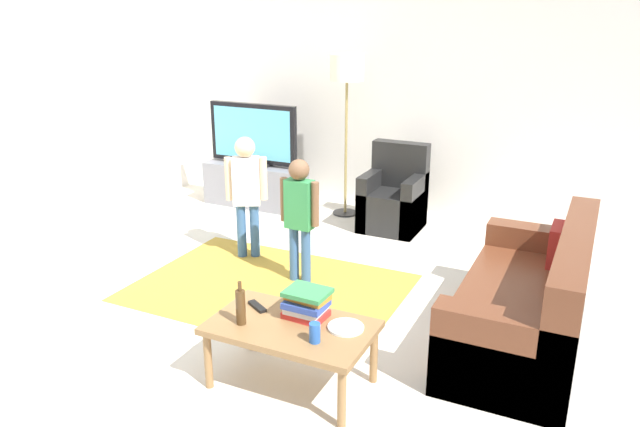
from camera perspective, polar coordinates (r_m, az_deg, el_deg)
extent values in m
plane|color=beige|center=(4.80, -3.15, -9.47)|extent=(7.80, 7.80, 0.00)
cube|color=silver|center=(7.06, 8.62, 11.08)|extent=(6.00, 0.12, 2.70)
cube|color=#B28C33|center=(5.25, -4.74, -6.84)|extent=(2.20, 1.60, 0.01)
cube|color=slate|center=(7.34, -5.96, 2.69)|extent=(1.20, 0.44, 0.50)
cube|color=black|center=(7.34, -6.12, 1.46)|extent=(1.10, 0.32, 0.03)
cube|color=black|center=(7.25, -6.11, 4.66)|extent=(0.44, 0.28, 0.03)
cube|color=black|center=(7.17, -6.21, 7.41)|extent=(1.10, 0.07, 0.68)
cube|color=#59B2D8|center=(7.14, -6.37, 7.36)|extent=(1.00, 0.01, 0.58)
cube|color=brown|center=(4.58, 17.98, -8.95)|extent=(0.80, 1.80, 0.42)
cube|color=brown|center=(4.46, 22.08, -7.01)|extent=(0.20, 1.80, 0.86)
cube|color=brown|center=(3.83, 16.30, -12.93)|extent=(0.80, 0.20, 0.60)
cube|color=brown|center=(5.27, 19.37, -4.30)|extent=(0.80, 0.20, 0.60)
cube|color=#B22823|center=(4.93, 21.05, -2.81)|extent=(0.10, 0.32, 0.32)
cube|color=black|center=(6.55, 6.69, 0.31)|extent=(0.60, 0.60, 0.42)
cube|color=black|center=(6.68, 7.39, 2.80)|extent=(0.60, 0.16, 0.90)
cube|color=black|center=(6.60, 4.75, 1.34)|extent=(0.12, 0.60, 0.60)
cube|color=black|center=(6.45, 8.73, 0.78)|extent=(0.12, 0.60, 0.60)
cylinder|color=#262626|center=(7.05, 2.33, 0.07)|extent=(0.28, 0.28, 0.02)
cylinder|color=#99844C|center=(6.85, 2.42, 6.02)|extent=(0.03, 0.03, 1.50)
cylinder|color=silver|center=(6.71, 2.52, 13.37)|extent=(0.36, 0.36, 0.28)
cylinder|color=#33598C|center=(5.82, -7.28, -1.57)|extent=(0.09, 0.09, 0.52)
cylinder|color=#33598C|center=(5.81, -6.07, -1.56)|extent=(0.09, 0.09, 0.52)
cube|color=white|center=(5.67, -6.85, 3.01)|extent=(0.28, 0.23, 0.44)
sphere|color=beige|center=(5.59, -6.98, 6.11)|extent=(0.19, 0.19, 0.19)
cylinder|color=beige|center=(5.68, -8.45, 3.20)|extent=(0.07, 0.07, 0.40)
cylinder|color=beige|center=(5.65, -5.26, 3.25)|extent=(0.07, 0.07, 0.40)
cylinder|color=#33598C|center=(5.30, -2.41, -3.71)|extent=(0.08, 0.08, 0.49)
cylinder|color=#33598C|center=(5.24, -1.31, -3.94)|extent=(0.08, 0.08, 0.49)
cube|color=#338C4C|center=(5.11, -1.92, 0.87)|extent=(0.24, 0.14, 0.42)
sphere|color=brown|center=(5.03, -1.95, 4.08)|extent=(0.17, 0.17, 0.17)
cylinder|color=brown|center=(5.18, -3.35, 1.32)|extent=(0.07, 0.07, 0.38)
cylinder|color=brown|center=(5.04, -0.45, 0.85)|extent=(0.07, 0.07, 0.38)
cube|color=olive|center=(3.82, -2.69, -10.50)|extent=(1.00, 0.60, 0.04)
cylinder|color=olive|center=(3.96, -10.32, -13.22)|extent=(0.05, 0.05, 0.38)
cylinder|color=olive|center=(3.58, 2.03, -16.74)|extent=(0.05, 0.05, 0.38)
cylinder|color=olive|center=(4.31, -6.41, -10.16)|extent=(0.05, 0.05, 0.38)
cylinder|color=olive|center=(3.96, 5.01, -12.91)|extent=(0.05, 0.05, 0.38)
cube|color=red|center=(3.88, -1.31, -9.29)|extent=(0.27, 0.20, 0.04)
cube|color=white|center=(3.86, -1.32, -8.77)|extent=(0.23, 0.20, 0.04)
cube|color=#334CA5|center=(3.83, -1.30, -8.37)|extent=(0.26, 0.20, 0.04)
cube|color=orange|center=(3.83, -1.16, -7.68)|extent=(0.27, 0.19, 0.04)
cube|color=#388C4C|center=(3.80, -1.18, -7.31)|extent=(0.27, 0.23, 0.03)
cylinder|color=#4C3319|center=(3.80, -7.36, -8.61)|extent=(0.06, 0.06, 0.22)
cylinder|color=#4C3319|center=(3.73, -7.45, -6.69)|extent=(0.02, 0.02, 0.06)
cube|color=black|center=(4.02, -5.83, -8.55)|extent=(0.17, 0.13, 0.02)
cylinder|color=#2659B2|center=(3.60, -0.49, -10.98)|extent=(0.07, 0.07, 0.12)
cylinder|color=white|center=(3.76, 2.40, -10.49)|extent=(0.22, 0.22, 0.02)
cube|color=silver|center=(3.75, 2.69, -10.41)|extent=(0.14, 0.08, 0.01)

